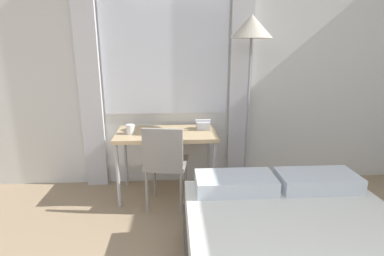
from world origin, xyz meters
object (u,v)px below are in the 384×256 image
(desk_chair, at_px, (165,161))
(mug, at_px, (130,129))
(desk, at_px, (167,138))
(standing_lamp, at_px, (251,39))
(book, at_px, (160,131))
(telephone, at_px, (203,125))

(desk_chair, xyz_separation_m, mug, (-0.36, 0.26, 0.25))
(desk, relative_size, standing_lamp, 0.56)
(desk, distance_m, book, 0.11)
(desk_chair, height_order, standing_lamp, standing_lamp)
(standing_lamp, relative_size, book, 6.67)
(desk, height_order, standing_lamp, standing_lamp)
(standing_lamp, bearing_deg, desk_chair, -161.89)
(desk_chair, bearing_deg, telephone, 54.02)
(telephone, bearing_deg, mug, -168.91)
(desk, xyz_separation_m, telephone, (0.41, 0.11, 0.11))
(mug, bearing_deg, telephone, 11.09)
(standing_lamp, height_order, telephone, standing_lamp)
(desk_chair, bearing_deg, desk, 97.75)
(desk_chair, relative_size, standing_lamp, 0.46)
(telephone, bearing_deg, standing_lamp, -15.80)
(telephone, xyz_separation_m, mug, (-0.78, -0.15, 0.00))
(mug, bearing_deg, desk, 7.13)
(desk_chair, xyz_separation_m, standing_lamp, (0.87, 0.28, 1.15))
(mug, bearing_deg, book, 5.41)
(standing_lamp, relative_size, telephone, 11.15)
(book, bearing_deg, desk, 14.28)
(desk, xyz_separation_m, mug, (-0.37, -0.05, 0.12))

